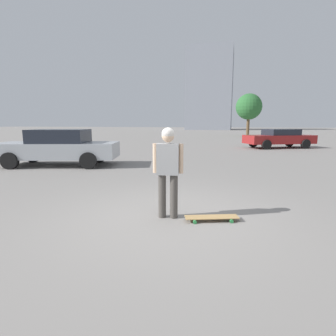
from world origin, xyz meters
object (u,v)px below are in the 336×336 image
Objects in this scene: car_parked_near at (58,147)px; car_parked_far at (279,138)px; skateboard at (212,217)px; person at (168,165)px.

car_parked_near is 14.27m from car_parked_far.
skateboard is at bearing 129.35° from car_parked_near.
person is at bearing 49.68° from car_parked_far.
car_parked_near is at bearing 21.40° from car_parked_far.
skateboard is 8.04m from car_parked_near.
car_parked_far is (15.04, -4.06, -0.26)m from person.
person is at bearing 125.69° from car_parked_near.
skateboard is at bearing -5.93° from person.
person reaches higher than car_parked_near.
person is 0.33× the size of car_parked_far.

